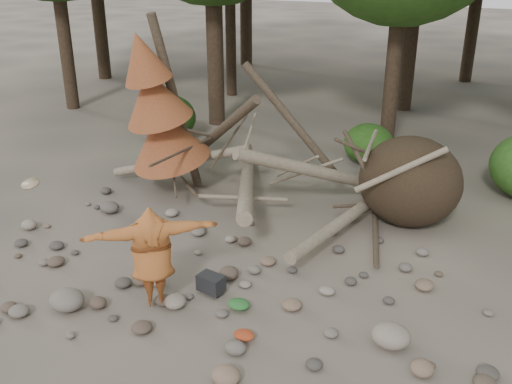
% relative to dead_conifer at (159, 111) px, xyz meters
% --- Properties ---
extents(ground, '(120.00, 120.00, 0.00)m').
position_rel_dead_conifer_xyz_m(ground, '(3.12, -3.37, -2.11)').
color(ground, '#514C44').
rests_on(ground, ground).
extents(deadfall_pile, '(8.55, 5.24, 3.30)m').
position_rel_dead_conifer_xyz_m(deadfall_pile, '(5.13, 0.87, -1.16)').
color(deadfall_pile, '#332619').
rests_on(deadfall_pile, ground).
extents(dead_conifer, '(2.06, 2.16, 4.35)m').
position_rel_dead_conifer_xyz_m(dead_conifer, '(0.00, 0.00, 0.00)').
color(dead_conifer, '#4C3F30').
rests_on(dead_conifer, ground).
extents(bush_left, '(1.80, 1.80, 1.44)m').
position_rel_dead_conifer_xyz_m(bush_left, '(-2.38, 3.83, -1.39)').
color(bush_left, '#204512').
rests_on(bush_left, ground).
extents(bush_mid, '(1.40, 1.40, 1.12)m').
position_rel_dead_conifer_xyz_m(bush_mid, '(3.92, 4.43, -1.55)').
color(bush_mid, '#2A5819').
rests_on(bush_mid, ground).
extents(frisbee_thrower, '(3.13, 1.85, 2.08)m').
position_rel_dead_conifer_xyz_m(frisbee_thrower, '(2.55, -4.08, -1.15)').
color(frisbee_thrower, '#A75825').
rests_on(frisbee_thrower, ground).
extents(backpack, '(0.49, 0.37, 0.30)m').
position_rel_dead_conifer_xyz_m(backpack, '(3.21, -3.35, -1.96)').
color(backpack, black).
rests_on(backpack, ground).
extents(cloth_green, '(0.38, 0.32, 0.14)m').
position_rel_dead_conifer_xyz_m(cloth_green, '(3.88, -3.60, -2.04)').
color(cloth_green, '#27632A').
rests_on(cloth_green, ground).
extents(cloth_orange, '(0.33, 0.27, 0.12)m').
position_rel_dead_conifer_xyz_m(cloth_orange, '(4.32, -4.29, -2.05)').
color(cloth_orange, '#A0391B').
rests_on(cloth_orange, ground).
extents(boulder_front_left, '(0.59, 0.53, 0.36)m').
position_rel_dead_conifer_xyz_m(boulder_front_left, '(1.26, -4.79, -1.93)').
color(boulder_front_left, slate).
rests_on(boulder_front_left, ground).
extents(boulder_front_right, '(0.41, 0.37, 0.25)m').
position_rel_dead_conifer_xyz_m(boulder_front_right, '(4.50, -5.23, -1.99)').
color(boulder_front_right, '#856753').
rests_on(boulder_front_right, ground).
extents(boulder_mid_right, '(0.60, 0.54, 0.36)m').
position_rel_dead_conifer_xyz_m(boulder_mid_right, '(6.38, -3.45, -1.93)').
color(boulder_mid_right, gray).
rests_on(boulder_mid_right, ground).
extents(boulder_mid_left, '(0.45, 0.40, 0.27)m').
position_rel_dead_conifer_xyz_m(boulder_mid_left, '(-0.55, -1.41, -1.98)').
color(boulder_mid_left, '#58524A').
rests_on(boulder_mid_left, ground).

